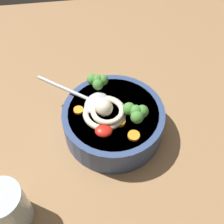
{
  "coord_description": "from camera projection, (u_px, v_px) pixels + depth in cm",
  "views": [
    {
      "loc": [
        -5.3,
        -33.99,
        57.33
      ],
      "look_at": [
        -0.29,
        1.61,
        10.72
      ],
      "focal_mm": 46.05,
      "sensor_mm": 36.0,
      "label": 1
    }
  ],
  "objects": [
    {
      "name": "table_slab",
      "position": [
        114.0,
        141.0,
        0.65
      ],
      "size": [
        111.8,
        111.8,
        3.85
      ],
      "primitive_type": "cube",
      "color": "#936D47",
      "rests_on": "ground"
    },
    {
      "name": "soup_bowl",
      "position": [
        112.0,
        121.0,
        0.61
      ],
      "size": [
        21.38,
        21.38,
        6.87
      ],
      "color": "#334775",
      "rests_on": "table_slab"
    },
    {
      "name": "noodle_pile",
      "position": [
        105.0,
        111.0,
        0.57
      ],
      "size": [
        9.71,
        9.52,
        3.9
      ],
      "color": "beige",
      "rests_on": "soup_bowl"
    },
    {
      "name": "soup_spoon",
      "position": [
        91.0,
        100.0,
        0.6
      ],
      "size": [
        15.72,
        13.16,
        1.6
      ],
      "rotation": [
        0.0,
        0.0,
        2.49
      ],
      "color": "#B7B7BC",
      "rests_on": "soup_bowl"
    },
    {
      "name": "chili_sauce_dollop",
      "position": [
        104.0,
        130.0,
        0.55
      ],
      "size": [
        3.43,
        3.09,
        1.54
      ],
      "primitive_type": "ellipsoid",
      "color": "red",
      "rests_on": "soup_bowl"
    },
    {
      "name": "broccoli_floret_far",
      "position": [
        98.0,
        81.0,
        0.61
      ],
      "size": [
        4.56,
        3.93,
        3.61
      ],
      "color": "#7A9E60",
      "rests_on": "soup_bowl"
    },
    {
      "name": "broccoli_floret_near_spoon",
      "position": [
        136.0,
        113.0,
        0.56
      ],
      "size": [
        4.97,
        4.28,
        3.93
      ],
      "color": "#7A9E60",
      "rests_on": "soup_bowl"
    },
    {
      "name": "carrot_slice_beside_chili",
      "position": [
        134.0,
        136.0,
        0.55
      ],
      "size": [
        2.34,
        2.34,
        0.58
      ],
      "primitive_type": "cylinder",
      "color": "orange",
      "rests_on": "soup_bowl"
    },
    {
      "name": "carrot_slice_rear",
      "position": [
        79.0,
        110.0,
        0.59
      ],
      "size": [
        2.02,
        2.02,
        0.54
      ],
      "primitive_type": "cylinder",
      "color": "orange",
      "rests_on": "soup_bowl"
    },
    {
      "name": "carrot_slice_extra_a",
      "position": [
        120.0,
        121.0,
        0.57
      ],
      "size": [
        2.4,
        2.4,
        0.79
      ],
      "primitive_type": "cylinder",
      "color": "orange",
      "rests_on": "soup_bowl"
    },
    {
      "name": "drinking_glass",
      "position": [
        7.0,
        207.0,
        0.49
      ],
      "size": [
        7.09,
        7.09,
        9.8
      ],
      "primitive_type": "cylinder",
      "color": "silver",
      "rests_on": "table_slab"
    }
  ]
}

